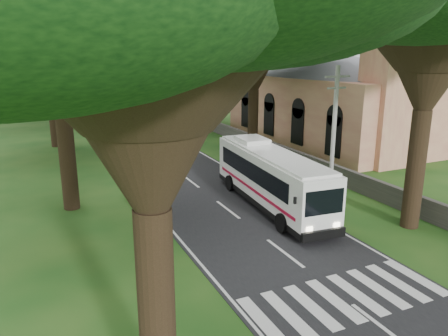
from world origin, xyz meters
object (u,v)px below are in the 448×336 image
coach_bus (270,177)px  distant_car_c (99,101)px  pole_near (333,136)px  distant_car_a (96,127)px  church (335,91)px  pole_mid (200,99)px  pole_far (146,85)px  distant_car_b (84,104)px  pedestrian (143,205)px

coach_bus → distant_car_c: coach_bus is taller
pole_near → distant_car_a: pole_near is taller
distant_car_c → church: bearing=102.7°
church → distant_car_a: church is taller
church → distant_car_a: size_ratio=6.81×
pole_mid → pole_far: bearing=90.0°
coach_bus → distant_car_a: bearing=105.6°
distant_car_c → distant_car_b: bearing=30.4°
pole_mid → distant_car_b: 32.55m
coach_bus → church: bearing=46.5°
pole_near → distant_car_c: bearing=94.5°
pole_mid → distant_car_a: (-8.50, 9.32, -3.55)m
pole_mid → coach_bus: (-2.97, -18.35, -2.43)m
coach_bus → pedestrian: bearing=176.5°
coach_bus → pedestrian: 7.34m
church → distant_car_a: 25.36m
pole_mid → distant_car_a: size_ratio=2.27×
distant_car_b → pedestrian: pedestrian is taller
coach_bus → pedestrian: (-7.21, 0.99, -0.94)m
pole_far → distant_car_b: size_ratio=1.95×
pole_far → distant_car_a: (-8.50, -10.68, -3.55)m
distant_car_a → pedestrian: pedestrian is taller
pole_mid → coach_bus: bearing=-99.2°
pole_near → coach_bus: bearing=150.9°
pole_mid → coach_bus: size_ratio=0.72×
distant_car_a → pedestrian: size_ratio=2.16×
distant_car_a → pole_mid: bearing=127.6°
coach_bus → pedestrian: size_ratio=6.87×
pole_far → distant_car_a: pole_far is taller
distant_car_a → distant_car_b: distant_car_b is taller
pole_far → distant_car_b: pole_far is taller
church → distant_car_c: size_ratio=5.16×
distant_car_c → pedestrian: size_ratio=2.86×
pole_far → pedestrian: 38.87m
pole_mid → pedestrian: bearing=-120.4°
distant_car_c → coach_bus: bearing=80.7°
church → pole_far: 27.41m
pole_mid → distant_car_a: pole_mid is taller
pedestrian → pole_mid: bearing=-13.0°
distant_car_a → pole_near: bearing=101.4°
church → distant_car_a: bearing=146.6°
pole_near → distant_car_b: pole_near is taller
church → pole_near: 19.88m
pole_near → pole_far: size_ratio=1.00×
church → coach_bus: (-15.33, -13.90, -3.16)m
pole_near → distant_car_b: bearing=97.7°
pole_near → coach_bus: size_ratio=0.72×
church → distant_car_b: bearing=118.2°
coach_bus → pole_far: bearing=89.9°
pole_near → pole_far: (0.00, 40.00, 0.00)m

